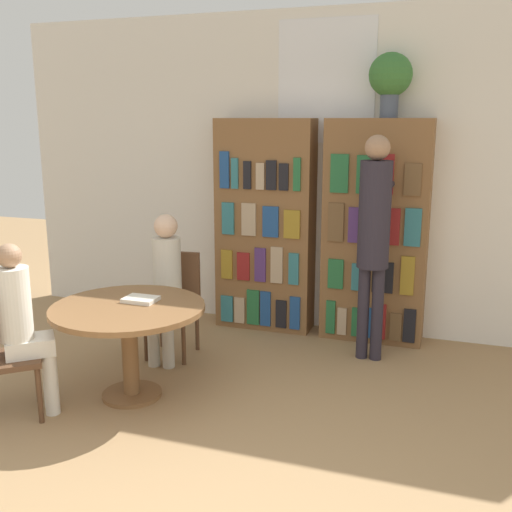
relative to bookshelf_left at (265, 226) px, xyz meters
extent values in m
cube|color=silver|center=(0.53, 0.19, 0.49)|extent=(6.40, 0.06, 3.00)
cube|color=white|center=(0.53, 0.16, 1.34)|extent=(0.90, 0.01, 1.10)
cube|color=brown|center=(0.00, 0.00, 0.00)|extent=(0.93, 0.32, 2.03)
cube|color=#2D707A|center=(-0.34, -0.17, -0.82)|extent=(0.12, 0.02, 0.26)
cube|color=tan|center=(-0.21, -0.17, -0.82)|extent=(0.10, 0.02, 0.26)
cube|color=#236638|center=(-0.07, -0.17, -0.77)|extent=(0.12, 0.02, 0.35)
cube|color=navy|center=(0.06, -0.17, -0.78)|extent=(0.10, 0.02, 0.34)
cube|color=black|center=(0.22, -0.17, -0.81)|extent=(0.10, 0.02, 0.27)
cube|color=navy|center=(0.35, -0.17, -0.79)|extent=(0.10, 0.02, 0.32)
cube|color=olive|center=(-0.34, -0.17, -0.37)|extent=(0.11, 0.02, 0.28)
cube|color=maroon|center=(-0.17, -0.17, -0.37)|extent=(0.12, 0.02, 0.27)
cube|color=#4C2D6B|center=(0.01, -0.17, -0.34)|extent=(0.11, 0.02, 0.33)
cube|color=tan|center=(0.17, -0.17, -0.33)|extent=(0.12, 0.02, 0.35)
cube|color=#2D707A|center=(0.34, -0.17, -0.36)|extent=(0.10, 0.02, 0.30)
cube|color=#2D707A|center=(-0.32, -0.17, 0.09)|extent=(0.12, 0.02, 0.31)
cube|color=tan|center=(-0.11, -0.17, 0.09)|extent=(0.14, 0.02, 0.31)
cube|color=navy|center=(0.11, -0.17, 0.08)|extent=(0.15, 0.02, 0.29)
cube|color=olive|center=(0.31, -0.17, 0.06)|extent=(0.15, 0.02, 0.26)
cube|color=navy|center=(-0.35, -0.17, 0.54)|extent=(0.09, 0.02, 0.34)
cube|color=#2D707A|center=(-0.25, -0.17, 0.51)|extent=(0.07, 0.02, 0.28)
cube|color=black|center=(-0.12, -0.17, 0.50)|extent=(0.07, 0.02, 0.26)
cube|color=tan|center=(0.01, -0.17, 0.50)|extent=(0.08, 0.02, 0.24)
cube|color=black|center=(0.11, -0.17, 0.51)|extent=(0.10, 0.02, 0.27)
cube|color=black|center=(0.23, -0.17, 0.50)|extent=(0.09, 0.02, 0.24)
cube|color=#236638|center=(0.35, -0.17, 0.52)|extent=(0.07, 0.02, 0.30)
cube|color=brown|center=(1.05, 0.00, 0.00)|extent=(0.93, 0.32, 2.03)
cube|color=#236638|center=(0.70, -0.17, -0.79)|extent=(0.08, 0.02, 0.32)
cube|color=tan|center=(0.81, -0.17, -0.82)|extent=(0.08, 0.02, 0.26)
cube|color=#236638|center=(0.94, -0.17, -0.81)|extent=(0.09, 0.02, 0.27)
cube|color=navy|center=(1.05, -0.17, -0.81)|extent=(0.09, 0.02, 0.28)
cube|color=maroon|center=(1.16, -0.17, -0.78)|extent=(0.08, 0.02, 0.33)
cube|color=brown|center=(1.29, -0.17, -0.82)|extent=(0.10, 0.02, 0.26)
cube|color=black|center=(1.41, -0.17, -0.79)|extent=(0.11, 0.02, 0.31)
cube|color=#236638|center=(0.73, -0.17, -0.37)|extent=(0.14, 0.02, 0.27)
cube|color=#2D707A|center=(0.94, -0.17, -0.38)|extent=(0.13, 0.02, 0.25)
cube|color=black|center=(1.16, -0.17, -0.37)|extent=(0.19, 0.02, 0.28)
cube|color=olive|center=(1.37, -0.17, -0.33)|extent=(0.12, 0.02, 0.35)
cube|color=brown|center=(0.72, -0.17, 0.11)|extent=(0.14, 0.02, 0.35)
cube|color=#4C2D6B|center=(0.89, -0.17, 0.09)|extent=(0.11, 0.02, 0.32)
cube|color=maroon|center=(1.05, -0.17, 0.06)|extent=(0.12, 0.02, 0.26)
cube|color=maroon|center=(1.23, -0.17, 0.09)|extent=(0.11, 0.02, 0.32)
cube|color=#2D707A|center=(1.39, -0.17, 0.10)|extent=(0.14, 0.02, 0.33)
cube|color=#236638|center=(0.74, -0.17, 0.54)|extent=(0.16, 0.02, 0.34)
cube|color=#236638|center=(0.95, -0.17, 0.54)|extent=(0.13, 0.02, 0.33)
cube|color=maroon|center=(1.15, -0.17, 0.55)|extent=(0.12, 0.02, 0.35)
cube|color=brown|center=(1.37, -0.17, 0.51)|extent=(0.14, 0.02, 0.27)
cylinder|color=#475166|center=(1.12, 0.00, 1.12)|extent=(0.16, 0.16, 0.21)
sphere|color=#387033|center=(1.12, 0.00, 1.38)|extent=(0.37, 0.37, 0.37)
cylinder|color=brown|center=(-0.45, -1.81, -0.99)|extent=(0.44, 0.44, 0.03)
cylinder|color=brown|center=(-0.45, -1.81, -0.66)|extent=(0.12, 0.12, 0.64)
cylinder|color=brown|center=(-0.45, -1.81, -0.32)|extent=(1.11, 1.11, 0.04)
cube|color=brown|center=(-1.07, -2.34, -0.59)|extent=(0.56, 0.56, 0.04)
cylinder|color=brown|center=(-1.05, -2.10, -0.81)|extent=(0.04, 0.04, 0.40)
cylinder|color=brown|center=(-0.83, -2.36, -0.81)|extent=(0.04, 0.04, 0.40)
cube|color=brown|center=(-0.52, -0.99, -0.59)|extent=(0.43, 0.43, 0.04)
cube|color=brown|center=(-0.54, -0.81, -0.34)|extent=(0.40, 0.07, 0.45)
cylinder|color=brown|center=(-0.34, -1.15, -0.81)|extent=(0.04, 0.04, 0.40)
cylinder|color=brown|center=(-0.68, -1.18, -0.81)|extent=(0.04, 0.04, 0.40)
cylinder|color=brown|center=(-0.37, -0.81, -0.81)|extent=(0.04, 0.04, 0.40)
cylinder|color=brown|center=(-0.71, -0.84, -0.81)|extent=(0.04, 0.04, 0.40)
cube|color=beige|center=(-0.51, -1.13, -0.51)|extent=(0.26, 0.34, 0.12)
cylinder|color=beige|center=(-0.52, -1.05, -0.20)|extent=(0.23, 0.23, 0.50)
sphere|color=#DBB293|center=(-0.52, -1.05, 0.15)|extent=(0.20, 0.20, 0.20)
cylinder|color=beige|center=(-0.44, -1.24, -0.79)|extent=(0.10, 0.10, 0.44)
cylinder|color=beige|center=(-0.57, -1.25, -0.79)|extent=(0.10, 0.10, 0.44)
cube|color=silver|center=(-0.96, -2.25, -0.51)|extent=(0.39, 0.38, 0.12)
cylinder|color=silver|center=(-1.02, -2.30, -0.20)|extent=(0.23, 0.23, 0.50)
sphere|color=#A37A5B|center=(-1.02, -2.30, 0.13)|extent=(0.16, 0.16, 0.16)
cylinder|color=silver|center=(-0.92, -2.13, -0.79)|extent=(0.10, 0.10, 0.44)
cylinder|color=silver|center=(-0.84, -2.22, -0.79)|extent=(0.10, 0.10, 0.44)
cylinder|color=#28232D|center=(1.05, -0.51, -0.60)|extent=(0.10, 0.10, 0.81)
cylinder|color=#28232D|center=(1.17, -0.51, -0.60)|extent=(0.10, 0.10, 0.81)
cylinder|color=#28232D|center=(1.11, -0.51, 0.25)|extent=(0.26, 0.26, 0.88)
sphere|color=#A37A5B|center=(1.11, -0.51, 0.79)|extent=(0.20, 0.20, 0.20)
cylinder|color=#28232D|center=(1.19, -0.25, 0.47)|extent=(0.07, 0.30, 0.07)
cube|color=silver|center=(-0.42, -1.68, -0.29)|extent=(0.24, 0.18, 0.03)
camera|label=1|loc=(1.76, -5.40, 1.02)|focal=42.00mm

